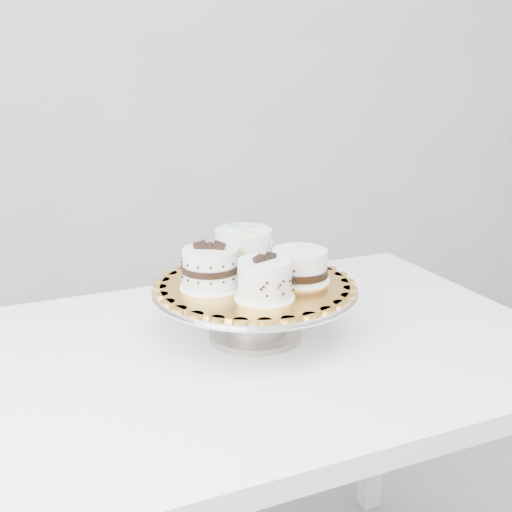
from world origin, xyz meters
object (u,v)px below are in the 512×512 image
object	(u,v)px
cake_board	(255,285)
cake_dots	(244,249)
cake_swirl	(265,280)
cake_stand	(255,302)
table	(250,386)
cake_ribbon	(300,266)
cake_banded	(210,270)

from	to	relation	value
cake_board	cake_dots	size ratio (longest dim) A/B	2.42
cake_swirl	cake_board	bearing A→B (deg)	59.50
cake_stand	cake_board	size ratio (longest dim) A/B	1.09
cake_stand	table	bearing A→B (deg)	-124.21
cake_board	cake_ribbon	xyz separation A→B (m)	(0.08, -0.01, 0.03)
table	cake_dots	bearing A→B (deg)	72.86
cake_banded	cake_stand	bearing A→B (deg)	22.02
cake_stand	cake_ribbon	size ratio (longest dim) A/B	2.88
cake_stand	cake_swirl	xyz separation A→B (m)	(-0.01, -0.08, 0.07)
cake_banded	cake_board	bearing A→B (deg)	22.02
cake_stand	cake_swirl	bearing A→B (deg)	-95.52
cake_swirl	cake_banded	size ratio (longest dim) A/B	0.94
cake_board	cake_dots	world-z (taller)	cake_dots
cake_board	cake_banded	distance (m)	0.09
cake_stand	cake_board	world-z (taller)	cake_board
table	cake_stand	distance (m)	0.16
cake_stand	cake_dots	size ratio (longest dim) A/B	2.63
table	cake_swirl	distance (m)	0.23
cake_swirl	cake_ribbon	world-z (taller)	cake_swirl
cake_dots	cake_ribbon	world-z (taller)	cake_dots
cake_banded	cake_dots	xyz separation A→B (m)	(0.09, 0.08, 0.01)
cake_dots	cake_swirl	bearing A→B (deg)	-71.92
cake_board	cake_banded	bearing A→B (deg)	176.69
table	cake_stand	world-z (taller)	cake_stand
cake_board	cake_ribbon	distance (m)	0.09
cake_stand	cake_swirl	distance (m)	0.10
cake_banded	cake_ribbon	xyz separation A→B (m)	(0.17, -0.01, -0.01)
table	cake_ribbon	world-z (taller)	cake_ribbon
cake_board	cake_banded	world-z (taller)	cake_banded
cake_stand	cake_ribbon	distance (m)	0.11
cake_banded	cake_dots	world-z (taller)	cake_banded
cake_stand	cake_swirl	size ratio (longest dim) A/B	3.07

